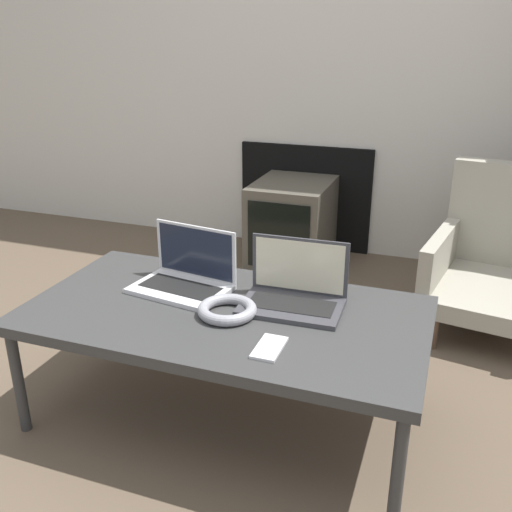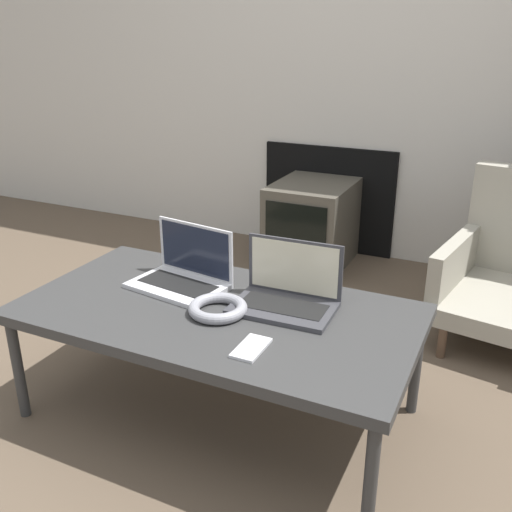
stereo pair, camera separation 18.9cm
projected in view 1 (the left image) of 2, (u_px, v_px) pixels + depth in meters
The scene contains 9 objects.
ground_plane at pixel (196, 462), 1.77m from camera, with size 14.00×14.00×0.00m, color brown.
wall_back at pixel (348, 24), 3.07m from camera, with size 7.00×0.08×2.60m.
table at pixel (225, 318), 1.86m from camera, with size 1.29×0.68×0.41m.
laptop_left at pixel (186, 275), 1.99m from camera, with size 0.36×0.26×0.21m.
laptop_right at pixel (294, 291), 1.87m from camera, with size 0.34×0.23×0.21m.
headphones at pixel (227, 310), 1.81m from camera, with size 0.19×0.19×0.04m.
phone at pixel (269, 348), 1.62m from camera, with size 0.07×0.14×0.01m.
tv at pixel (292, 223), 3.25m from camera, with size 0.42×0.52×0.47m.
armchair at pixel (503, 257), 2.56m from camera, with size 0.67×0.75×0.70m.
Camera 1 is at (0.66, -1.27, 1.25)m, focal length 40.00 mm.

